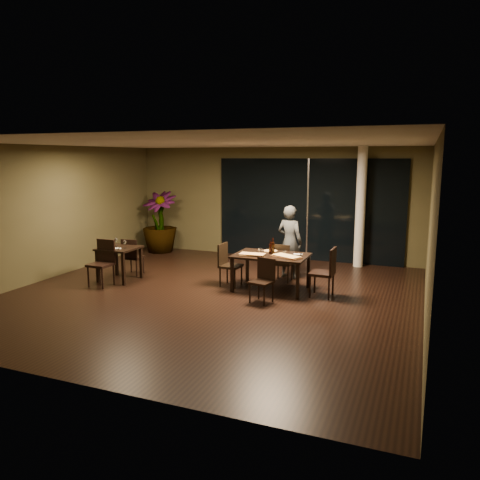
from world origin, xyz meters
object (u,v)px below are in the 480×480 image
object	(u,v)px
bottle_a	(270,247)
bottle_c	(273,246)
chair_main_near	(263,278)
chair_main_left	(227,262)
chair_side_far	(132,255)
bottle_b	(273,248)
chair_main_far	(282,261)
side_table	(119,253)
main_table	(271,258)
chair_side_near	(103,260)
potted_plant	(160,222)
chair_main_right	(326,270)
diner	(290,242)

from	to	relation	value
bottle_a	bottle_c	world-z (taller)	bottle_c
chair_main_near	chair_main_left	xyz separation A→B (m)	(-1.09, 0.80, 0.04)
chair_side_far	bottle_b	bearing A→B (deg)	176.25
chair_main_far	side_table	bearing A→B (deg)	18.81
main_table	bottle_c	world-z (taller)	bottle_c
chair_main_far	chair_main_left	size ratio (longest dim) A/B	0.94
chair_side_far	bottle_c	size ratio (longest dim) A/B	2.58
chair_side_near	potted_plant	world-z (taller)	potted_plant
chair_main_right	bottle_c	distance (m)	1.23
chair_side_far	bottle_b	world-z (taller)	bottle_b
side_table	chair_side_near	bearing A→B (deg)	-99.74
chair_main_left	chair_main_right	bearing A→B (deg)	-88.60
chair_main_left	main_table	bearing A→B (deg)	-86.33
chair_side_near	potted_plant	xyz separation A→B (m)	(-0.75, 3.57, 0.33)
main_table	chair_side_far	distance (m)	3.41
diner	bottle_c	xyz separation A→B (m)	(-0.08, -1.02, 0.08)
main_table	bottle_a	distance (m)	0.23
side_table	chair_main_far	bearing A→B (deg)	18.97
diner	chair_main_far	bearing A→B (deg)	97.47
chair_main_near	bottle_b	world-z (taller)	bottle_b
side_table	bottle_b	distance (m)	3.48
side_table	chair_main_near	size ratio (longest dim) A/B	0.96
chair_main_left	bottle_c	bearing A→B (deg)	-81.28
chair_main_right	bottle_c	world-z (taller)	bottle_c
chair_main_right	bottle_a	xyz separation A→B (m)	(-1.21, 0.16, 0.34)
chair_main_left	bottle_a	bearing A→B (deg)	-81.06
chair_main_near	chair_side_near	size ratio (longest dim) A/B	0.85
side_table	chair_main_right	xyz separation A→B (m)	(4.57, 0.43, -0.07)
chair_main_near	chair_main_right	bearing A→B (deg)	47.76
main_table	chair_main_right	bearing A→B (deg)	-3.41
bottle_a	bottle_b	world-z (taller)	bottle_a
chair_main_left	potted_plant	size ratio (longest dim) A/B	0.52
chair_main_right	potted_plant	distance (m)	6.03
bottle_a	chair_side_near	bearing A→B (deg)	-162.93
chair_main_far	chair_side_near	xyz separation A→B (m)	(-3.52, -1.65, 0.07)
chair_main_near	diner	bearing A→B (deg)	103.44
chair_main_left	chair_side_far	xyz separation A→B (m)	(-2.43, -0.01, -0.03)
chair_side_near	diner	bearing A→B (deg)	31.58
diner	chair_main_right	bearing A→B (deg)	146.32
side_table	bottle_b	size ratio (longest dim) A/B	3.08
bottle_c	potted_plant	bearing A→B (deg)	149.34
potted_plant	bottle_c	world-z (taller)	potted_plant
chair_side_near	bottle_b	size ratio (longest dim) A/B	3.79
main_table	chair_main_near	xyz separation A→B (m)	(0.11, -0.81, -0.21)
chair_main_near	potted_plant	size ratio (longest dim) A/B	0.48
potted_plant	bottle_b	size ratio (longest dim) A/B	6.77
chair_main_right	chair_main_left	bearing A→B (deg)	-90.18
chair_side_near	bottle_c	xyz separation A→B (m)	(3.49, 1.06, 0.37)
main_table	chair_main_right	distance (m)	1.18
chair_main_far	potted_plant	size ratio (longest dim) A/B	0.49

